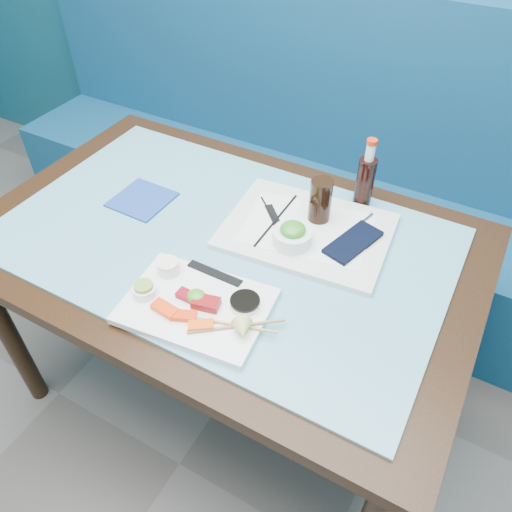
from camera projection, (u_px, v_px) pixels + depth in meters
The scene contains 34 objects.
booth_bench at pixel (327, 193), 2.18m from camera, with size 3.00×0.56×1.17m.
dining_table at pixel (223, 261), 1.44m from camera, with size 1.40×0.90×0.75m.
glass_top at pixel (222, 239), 1.38m from camera, with size 1.22×0.76×0.01m, color #5799AF.
sashimi_plate at pixel (197, 306), 1.19m from camera, with size 0.34×0.24×0.02m, color white.
salmon_left at pixel (165, 309), 1.16m from camera, with size 0.06×0.03×0.02m, color #FF380A.
salmon_mid at pixel (184, 316), 1.15m from camera, with size 0.06×0.03×0.01m, color #F52D09.
salmon_right at pixel (201, 326), 1.12m from camera, with size 0.06×0.03×0.01m, color #FF510A.
tuna_left at pixel (187, 295), 1.19m from camera, with size 0.05×0.03×0.02m, color maroon.
tuna_right at pixel (206, 303), 1.17m from camera, with size 0.06×0.04×0.02m, color maroon.
seaweed_garnish at pixel (196, 296), 1.18m from camera, with size 0.05×0.04×0.03m, color #409121.
ramekin_wasabi at pixel (144, 291), 1.20m from camera, with size 0.06×0.06×0.02m, color white.
wasabi_fill at pixel (143, 286), 1.18m from camera, with size 0.05×0.05×0.01m, color olive.
ramekin_ginger at pixel (168, 268), 1.25m from camera, with size 0.06×0.06×0.02m, color white.
ginger_fill at pixel (168, 264), 1.24m from camera, with size 0.05×0.05×0.01m, color #F8E5CC.
soy_dish at pixel (245, 304), 1.17m from camera, with size 0.07×0.07×0.01m, color white.
soy_fill at pixel (245, 301), 1.16m from camera, with size 0.07×0.07×0.01m, color black.
lemon_wedge at pixel (243, 329), 1.10m from camera, with size 0.05×0.05×0.04m, color #D9E16A.
chopstick_sleeve at pixel (215, 273), 1.25m from camera, with size 0.15×0.02×0.00m, color black.
wooden_chopstick_a at pixel (233, 324), 1.13m from camera, with size 0.01×0.01×0.21m, color tan.
wooden_chopstick_b at pixel (236, 326), 1.13m from camera, with size 0.01×0.01×0.22m, color #9F6F4A.
serving_tray at pixel (307, 231), 1.39m from camera, with size 0.45×0.34×0.02m, color silver.
paper_placemat at pixel (307, 228), 1.38m from camera, with size 0.34×0.24×0.00m, color white.
seaweed_bowl at pixel (292, 237), 1.33m from camera, with size 0.11×0.11×0.04m, color white.
seaweed_salad at pixel (293, 229), 1.31m from camera, with size 0.07×0.07×0.03m, color #33871F.
cola_glass at pixel (320, 201), 1.37m from camera, with size 0.06×0.06×0.13m, color black.
navy_pouch at pixel (353, 242), 1.33m from camera, with size 0.08×0.17×0.01m, color black.
fork at pixel (364, 221), 1.40m from camera, with size 0.01×0.01×0.08m, color silver.
black_chopstick_a at pixel (274, 219), 1.41m from camera, with size 0.01×0.01×0.21m, color black.
black_chopstick_b at pixel (276, 219), 1.41m from camera, with size 0.01×0.01×0.26m, color black.
tray_sleeve at pixel (275, 219), 1.41m from camera, with size 0.02×0.14×0.00m, color black.
cola_bottle_body at pixel (365, 182), 1.45m from camera, with size 0.05×0.05×0.15m, color black.
cola_bottle_neck at pixel (370, 152), 1.38m from camera, with size 0.03×0.03×0.05m, color white.
cola_bottle_cap at pixel (372, 142), 1.36m from camera, with size 0.03×0.03×0.01m, color red.
blue_napkin at pixel (142, 199), 1.50m from camera, with size 0.16×0.16×0.01m, color navy.
Camera 1 is at (0.59, 0.59, 1.67)m, focal length 35.00 mm.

